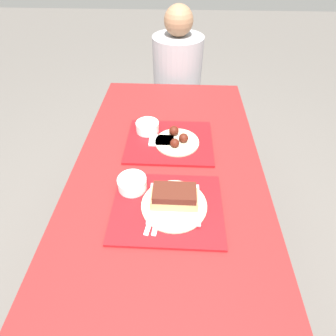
# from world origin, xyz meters

# --- Properties ---
(ground_plane) EXTENTS (12.00, 12.00, 0.00)m
(ground_plane) POSITION_xyz_m (0.00, 0.00, 0.00)
(ground_plane) COLOR #605B56
(picnic_table) EXTENTS (0.80, 1.56, 0.77)m
(picnic_table) POSITION_xyz_m (0.00, 0.00, 0.67)
(picnic_table) COLOR maroon
(picnic_table) RESTS_ON ground_plane
(picnic_bench_far) EXTENTS (0.76, 0.28, 0.46)m
(picnic_bench_far) POSITION_xyz_m (0.00, 1.00, 0.38)
(picnic_bench_far) COLOR maroon
(picnic_bench_far) RESTS_ON ground_plane
(tray_near) EXTENTS (0.40, 0.32, 0.01)m
(tray_near) POSITION_xyz_m (0.01, -0.20, 0.78)
(tray_near) COLOR #B21419
(tray_near) RESTS_ON picnic_table
(tray_far) EXTENTS (0.40, 0.32, 0.01)m
(tray_far) POSITION_xyz_m (-0.00, 0.19, 0.78)
(tray_far) COLOR #B21419
(tray_far) RESTS_ON picnic_table
(bowl_coleslaw_near) EXTENTS (0.11, 0.11, 0.05)m
(bowl_coleslaw_near) POSITION_xyz_m (-0.13, -0.11, 0.81)
(bowl_coleslaw_near) COLOR white
(bowl_coleslaw_near) RESTS_ON tray_near
(brisket_sandwich_plate) EXTENTS (0.24, 0.24, 0.08)m
(brisket_sandwich_plate) POSITION_xyz_m (0.03, -0.19, 0.82)
(brisket_sandwich_plate) COLOR beige
(brisket_sandwich_plate) RESTS_ON tray_near
(plastic_fork_near) EXTENTS (0.04, 0.17, 0.00)m
(plastic_fork_near) POSITION_xyz_m (-0.04, -0.23, 0.79)
(plastic_fork_near) COLOR white
(plastic_fork_near) RESTS_ON tray_near
(plastic_knife_near) EXTENTS (0.04, 0.17, 0.00)m
(plastic_knife_near) POSITION_xyz_m (-0.02, -0.23, 0.79)
(plastic_knife_near) COLOR white
(plastic_knife_near) RESTS_ON tray_near
(condiment_packet) EXTENTS (0.04, 0.03, 0.01)m
(condiment_packet) POSITION_xyz_m (-0.00, -0.12, 0.79)
(condiment_packet) COLOR #3F3F47
(condiment_packet) RESTS_ON tray_near
(bowl_coleslaw_far) EXTENTS (0.11, 0.11, 0.05)m
(bowl_coleslaw_far) POSITION_xyz_m (-0.11, 0.26, 0.81)
(bowl_coleslaw_far) COLOR white
(bowl_coleslaw_far) RESTS_ON tray_far
(wings_plate_far) EXTENTS (0.20, 0.20, 0.05)m
(wings_plate_far) POSITION_xyz_m (0.04, 0.18, 0.80)
(wings_plate_far) COLOR beige
(wings_plate_far) RESTS_ON tray_far
(napkin_far) EXTENTS (0.11, 0.08, 0.01)m
(napkin_far) POSITION_xyz_m (-0.04, 0.18, 0.79)
(napkin_far) COLOR white
(napkin_far) RESTS_ON tray_far
(person_seated_across) EXTENTS (0.34, 0.34, 0.71)m
(person_seated_across) POSITION_xyz_m (0.02, 1.00, 0.76)
(person_seated_across) COLOR #9E9EA3
(person_seated_across) RESTS_ON picnic_bench_far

